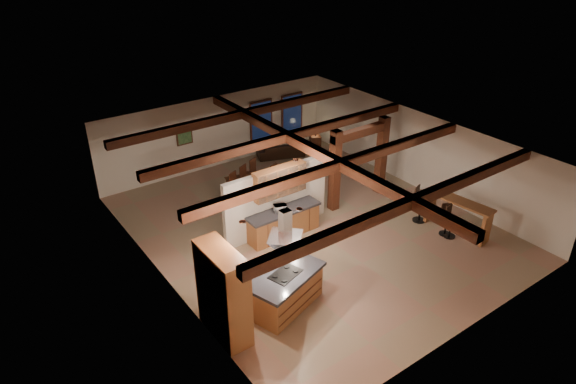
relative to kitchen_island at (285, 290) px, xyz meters
The scene contains 23 objects.
ground 4.01m from the kitchen_island, 42.46° to the left, with size 12.00×12.00×0.00m, color tan.
room_walls 4.17m from the kitchen_island, 42.46° to the left, with size 12.00×12.00×12.00m.
ceiling_beams 4.56m from the kitchen_island, 42.46° to the left, with size 10.00×12.00×0.28m.
timber_posts 6.42m from the kitchen_island, 30.38° to the left, with size 2.50×0.30×2.90m.
partition_wall 3.77m from the kitchen_island, 58.72° to the left, with size 3.80×0.18×2.20m, color silver.
pantry_cabinet 1.86m from the kitchen_island, behind, with size 0.67×1.60×2.40m.
back_counter 3.40m from the kitchen_island, 55.31° to the left, with size 2.50×0.66×0.94m.
upper_display_cabinet 3.81m from the kitchen_island, 57.15° to the left, with size 1.80×0.36×0.95m.
range_hood 1.25m from the kitchen_island, ahead, with size 1.10×1.10×1.40m.
back_windows 10.40m from the kitchen_island, 56.36° to the left, with size 2.70×0.07×1.70m.
framed_art 8.82m from the kitchen_island, 80.55° to the left, with size 0.65×0.05×0.85m.
recessed_cans 2.49m from the kitchen_island, 61.89° to the left, with size 3.16×2.46×0.03m.
kitchen_island is the anchor object (origin of this frame).
dining_table 6.18m from the kitchen_island, 65.02° to the left, with size 1.90×1.06×0.67m, color #3F1F0F.
sofa 9.58m from the kitchen_island, 55.57° to the left, with size 1.98×0.78×0.58m, color black.
microwave 3.37m from the kitchen_island, 57.18° to the left, with size 0.39×0.26×0.21m, color silver.
bar_counter 6.57m from the kitchen_island, ahead, with size 0.83×2.25×1.15m.
side_table 10.57m from the kitchen_island, 47.21° to the left, with size 0.44×0.44×0.55m, color #411510.
table_lamp 10.56m from the kitchen_island, 47.21° to the left, with size 0.26×0.26×0.30m.
bar_stool_a 6.17m from the kitchen_island, ahead, with size 0.39×0.39×1.11m.
bar_stool_b 6.18m from the kitchen_island, ahead, with size 0.40×0.41×1.05m.
bar_stool_c 6.18m from the kitchen_island, ahead, with size 0.46×0.48×1.24m.
dining_chairs 6.18m from the kitchen_island, 65.02° to the left, with size 2.23×2.23×1.10m.
Camera 1 is at (-9.00, -11.18, 8.99)m, focal length 32.00 mm.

